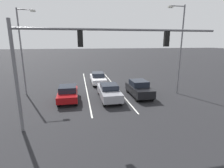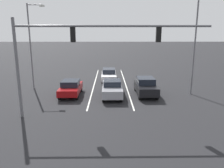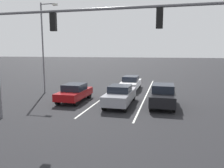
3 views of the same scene
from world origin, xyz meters
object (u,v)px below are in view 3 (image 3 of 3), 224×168
(car_maroon_rightlane_front, at_px, (74,92))
(car_gray_midlane_front, at_px, (120,95))
(car_black_leftlane_front, at_px, (163,95))
(street_lamp_right_shoulder, at_px, (44,43))
(traffic_signal_gantry, at_px, (57,35))
(car_white_midlane_second, at_px, (131,83))

(car_maroon_rightlane_front, distance_m, car_gray_midlane_front, 3.86)
(car_black_leftlane_front, height_order, car_gray_midlane_front, car_black_leftlane_front)
(car_black_leftlane_front, bearing_deg, car_maroon_rightlane_front, 0.56)
(car_maroon_rightlane_front, bearing_deg, street_lamp_right_shoulder, -33.45)
(traffic_signal_gantry, bearing_deg, car_maroon_rightlane_front, -74.78)
(car_white_midlane_second, bearing_deg, car_gray_midlane_front, 92.47)
(car_white_midlane_second, distance_m, street_lamp_right_shoulder, 9.55)
(car_black_leftlane_front, bearing_deg, car_white_midlane_second, -61.83)
(car_maroon_rightlane_front, height_order, traffic_signal_gantry, traffic_signal_gantry)
(traffic_signal_gantry, bearing_deg, car_gray_midlane_front, -115.62)
(car_black_leftlane_front, xyz_separation_m, street_lamp_right_shoulder, (11.22, -2.72, 4.03))
(car_maroon_rightlane_front, xyz_separation_m, street_lamp_right_shoulder, (4.22, -2.79, 4.11))
(car_gray_midlane_front, bearing_deg, car_maroon_rightlane_front, -4.11)
(car_black_leftlane_front, bearing_deg, street_lamp_right_shoulder, -13.63)
(car_white_midlane_second, xyz_separation_m, street_lamp_right_shoulder, (7.78, 3.70, 4.12))
(car_maroon_rightlane_front, xyz_separation_m, car_gray_midlane_front, (-3.85, 0.28, 0.03))
(car_gray_midlane_front, bearing_deg, car_black_leftlane_front, -173.74)
(car_black_leftlane_front, distance_m, traffic_signal_gantry, 8.74)
(car_black_leftlane_front, xyz_separation_m, traffic_signal_gantry, (5.56, 5.37, 4.09))
(traffic_signal_gantry, xyz_separation_m, street_lamp_right_shoulder, (5.66, -8.09, -0.06))
(car_maroon_rightlane_front, height_order, street_lamp_right_shoulder, street_lamp_right_shoulder)
(traffic_signal_gantry, distance_m, street_lamp_right_shoulder, 9.87)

